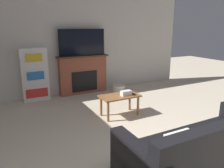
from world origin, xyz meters
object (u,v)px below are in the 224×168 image
Objects in this scene: couch at (203,153)px; storage_basket at (119,88)px; fireplace at (83,74)px; coffee_table at (120,99)px; tv at (82,42)px; bookshelf at (35,75)px.

couch reaches higher than storage_basket.
fireplace is 1.10m from storage_basket.
coffee_table is at bearing -118.51° from storage_basket.
storage_basket is (0.93, -0.37, -0.44)m from fireplace.
tv is 4.18m from couch.
storage_basket is (2.23, -0.35, -0.57)m from bookshelf.
fireplace is at bearing 158.49° from storage_basket.
couch is at bearing -102.67° from storage_basket.
tv is at bearing 93.12° from coffee_table.
fireplace is 1.91m from coffee_table.
fireplace is 4.05m from couch.
bookshelf reaches higher than storage_basket.
couch is 4.27m from bookshelf.
tv is 1.66m from storage_basket.
storage_basket is at bearing -8.84° from bookshelf.
couch is at bearing -88.46° from fireplace.
fireplace reaches higher than storage_basket.
tv is 1.55× the size of coffee_table.
bookshelf is at bearing -179.90° from tv.
coffee_table is 2.23× the size of storage_basket.
bookshelf reaches higher than couch.
tv reaches higher than fireplace.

